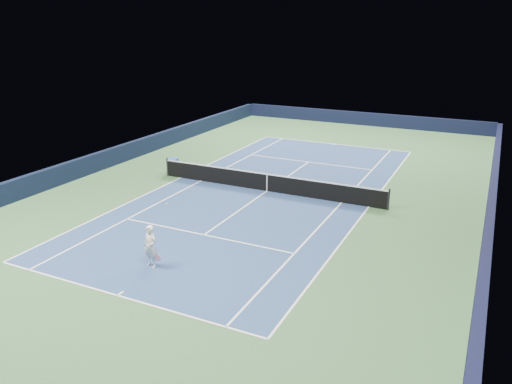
% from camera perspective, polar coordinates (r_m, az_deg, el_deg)
% --- Properties ---
extents(ground, '(40.00, 40.00, 0.00)m').
position_cam_1_polar(ground, '(26.62, 1.26, 0.11)').
color(ground, '#325930').
rests_on(ground, ground).
extents(wall_far, '(22.00, 0.35, 1.10)m').
position_cam_1_polar(wall_far, '(44.74, 12.03, 8.20)').
color(wall_far, black).
rests_on(wall_far, ground).
extents(wall_right, '(0.35, 40.00, 1.10)m').
position_cam_1_polar(wall_right, '(24.30, 25.17, -2.29)').
color(wall_right, black).
rests_on(wall_right, ground).
extents(wall_left, '(0.35, 40.00, 1.10)m').
position_cam_1_polar(wall_left, '(32.30, -16.50, 3.74)').
color(wall_left, black).
rests_on(wall_left, ground).
extents(court_surface, '(10.97, 23.77, 0.01)m').
position_cam_1_polar(court_surface, '(26.62, 1.26, 0.11)').
color(court_surface, navy).
rests_on(court_surface, ground).
extents(baseline_far, '(10.97, 0.08, 0.00)m').
position_cam_1_polar(baseline_far, '(37.34, 8.93, 5.44)').
color(baseline_far, white).
rests_on(baseline_far, ground).
extents(baseline_near, '(10.97, 0.08, 0.00)m').
position_cam_1_polar(baseline_near, '(17.47, -15.57, -11.32)').
color(baseline_near, white).
rests_on(baseline_near, ground).
extents(sideline_doubles_right, '(0.08, 23.77, 0.00)m').
position_cam_1_polar(sideline_doubles_right, '(24.98, 12.77, -1.66)').
color(sideline_doubles_right, white).
rests_on(sideline_doubles_right, ground).
extents(sideline_doubles_left, '(0.08, 23.77, 0.00)m').
position_cam_1_polar(sideline_doubles_left, '(29.21, -8.57, 1.64)').
color(sideline_doubles_left, white).
rests_on(sideline_doubles_left, ground).
extents(sideline_singles_right, '(0.08, 23.77, 0.00)m').
position_cam_1_polar(sideline_singles_right, '(25.29, 9.76, -1.20)').
color(sideline_singles_right, white).
rests_on(sideline_singles_right, ground).
extents(sideline_singles_left, '(0.08, 23.77, 0.00)m').
position_cam_1_polar(sideline_singles_left, '(28.49, -6.28, 1.29)').
color(sideline_singles_left, white).
rests_on(sideline_singles_left, ground).
extents(service_line_far, '(8.23, 0.08, 0.00)m').
position_cam_1_polar(service_line_far, '(32.29, 6.01, 3.43)').
color(service_line_far, white).
rests_on(service_line_far, ground).
extents(service_line_near, '(8.23, 0.08, 0.00)m').
position_cam_1_polar(service_line_near, '(21.36, -5.95, -4.89)').
color(service_line_near, white).
rests_on(service_line_near, ground).
extents(center_service_line, '(0.08, 12.80, 0.00)m').
position_cam_1_polar(center_service_line, '(26.62, 1.26, 0.12)').
color(center_service_line, white).
rests_on(center_service_line, ground).
extents(center_mark_far, '(0.08, 0.30, 0.00)m').
position_cam_1_polar(center_mark_far, '(37.20, 8.86, 5.40)').
color(center_mark_far, white).
rests_on(center_mark_far, ground).
extents(center_mark_near, '(0.08, 0.30, 0.00)m').
position_cam_1_polar(center_mark_near, '(17.57, -15.25, -11.11)').
color(center_mark_near, white).
rests_on(center_mark_near, ground).
extents(tennis_net, '(12.90, 0.10, 1.07)m').
position_cam_1_polar(tennis_net, '(26.46, 1.27, 1.14)').
color(tennis_net, black).
rests_on(tennis_net, ground).
extents(sponsor_cube, '(0.62, 0.58, 0.89)m').
position_cam_1_polar(sponsor_cube, '(30.02, -9.46, 2.94)').
color(sponsor_cube, blue).
rests_on(sponsor_cube, ground).
extents(tennis_player, '(0.79, 1.27, 2.18)m').
position_cam_1_polar(tennis_player, '(18.70, -11.96, -6.13)').
color(tennis_player, white).
rests_on(tennis_player, ground).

